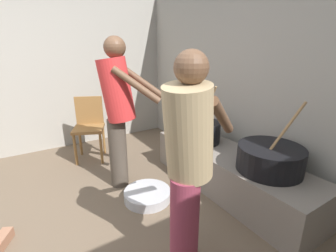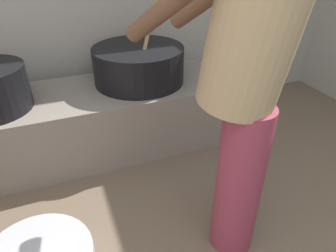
% 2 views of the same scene
% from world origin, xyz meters
% --- Properties ---
extents(hearth_ledge, '(2.01, 0.60, 0.44)m').
position_xyz_m(hearth_ledge, '(0.02, 2.05, 0.22)').
color(hearth_ledge, slate).
rests_on(hearth_ledge, ground_plane).
extents(cooking_pot_main, '(0.60, 0.60, 0.69)m').
position_xyz_m(cooking_pot_main, '(0.47, 2.09, 0.56)').
color(cooking_pot_main, black).
rests_on(cooking_pot_main, hearth_ledge).
extents(cook_in_tan_shirt, '(0.59, 0.72, 1.54)m').
position_xyz_m(cook_in_tan_shirt, '(0.57, 1.05, 0.88)').
color(cook_in_tan_shirt, '#8C3347').
rests_on(cook_in_tan_shirt, ground_plane).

